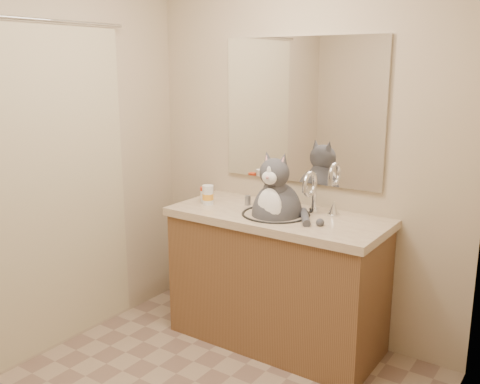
# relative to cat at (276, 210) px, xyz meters

# --- Properties ---
(room) EXTENTS (2.22, 2.52, 2.42)m
(room) POSITION_rel_cat_xyz_m (-0.01, -0.93, 0.32)
(room) COLOR gray
(room) RESTS_ON ground
(vanity) EXTENTS (1.34, 0.59, 1.12)m
(vanity) POSITION_rel_cat_xyz_m (-0.01, 0.03, -0.44)
(vanity) COLOR brown
(vanity) RESTS_ON ground
(mirror) EXTENTS (1.10, 0.02, 0.90)m
(mirror) POSITION_rel_cat_xyz_m (-0.01, 0.30, 0.57)
(mirror) COLOR white
(mirror) RESTS_ON room
(shower_curtain) EXTENTS (0.02, 1.30, 1.93)m
(shower_curtain) POSITION_rel_cat_xyz_m (-1.06, -0.83, 0.15)
(shower_curtain) COLOR #C4B494
(shower_curtain) RESTS_ON ground
(cat) EXTENTS (0.46, 0.36, 0.60)m
(cat) POSITION_rel_cat_xyz_m (0.00, 0.00, 0.00)
(cat) COLOR #444449
(cat) RESTS_ON vanity
(pill_bottle_redcap) EXTENTS (0.08, 0.08, 0.10)m
(pill_bottle_redcap) POSITION_rel_cat_xyz_m (-0.55, 0.01, 0.02)
(pill_bottle_redcap) COLOR white
(pill_bottle_redcap) RESTS_ON vanity
(pill_bottle_orange) EXTENTS (0.09, 0.09, 0.12)m
(pill_bottle_orange) POSITION_rel_cat_xyz_m (-0.50, -0.03, 0.03)
(pill_bottle_orange) COLOR white
(pill_bottle_orange) RESTS_ON vanity
(grey_canister) EXTENTS (0.04, 0.04, 0.06)m
(grey_canister) POSITION_rel_cat_xyz_m (-0.27, 0.10, -0.00)
(grey_canister) COLOR gray
(grey_canister) RESTS_ON vanity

